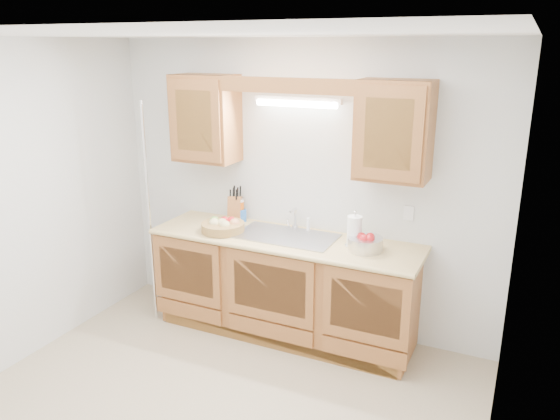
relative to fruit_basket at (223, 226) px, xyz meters
The scene contains 17 objects.
room 1.26m from the fruit_basket, 63.58° to the right, with size 3.52×3.50×2.50m.
base_cabinets 0.75m from the fruit_basket, 11.01° to the left, with size 2.20×0.60×0.86m, color #985A2C.
countertop 0.56m from the fruit_basket, ahead, with size 2.30×0.63×0.04m, color #D5B870.
upper_cabinet_left 0.95m from the fruit_basket, 139.93° to the left, with size 0.55×0.33×0.75m, color #985A2C.
upper_cabinet_right 1.65m from the fruit_basket, ahead, with size 0.55×0.33×0.75m, color #985A2C.
valance 1.31m from the fruit_basket, ahead, with size 2.20×0.05×0.12m, color #985A2C.
fluorescent_fixture 1.22m from the fruit_basket, 30.70° to the left, with size 0.76×0.08×0.08m.
sink 0.57m from the fruit_basket, 11.64° to the left, with size 0.84×0.46×0.36m.
wire_shelf_pole 0.68m from the fruit_basket, 166.37° to the right, with size 0.03×0.03×2.00m, color silver.
outlet_plate 1.56m from the fruit_basket, 14.91° to the left, with size 0.08×0.01×0.12m, color white.
fruit_basket is the anchor object (origin of this frame).
knife_block 0.30m from the fruit_basket, 98.79° to the left, with size 0.18×0.22×0.34m.
orange_canister 0.31m from the fruit_basket, 89.29° to the left, with size 0.07×0.07×0.20m.
soap_bottle 0.30m from the fruit_basket, 89.29° to the left, with size 0.08×0.08×0.18m, color blue.
sponge 1.14m from the fruit_basket, 17.70° to the left, with size 0.11×0.08×0.02m.
paper_towel 1.14m from the fruit_basket, ahead, with size 0.14×0.14×0.30m.
apple_bowl 1.24m from the fruit_basket, ahead, with size 0.31×0.31×0.14m.
Camera 1 is at (1.78, -2.72, 2.45)m, focal length 35.00 mm.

